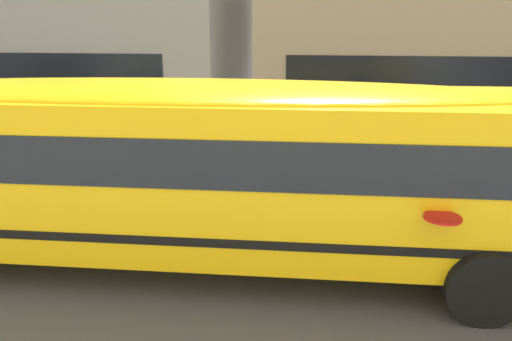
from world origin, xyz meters
name	(u,v)px	position (x,y,z in m)	size (l,w,h in m)	color
ground_plane	(74,214)	(0.00, 0.00, 0.00)	(400.00, 400.00, 0.00)	#4C4C4F
sidewalk_far	(179,133)	(0.00, 7.26, 0.01)	(120.00, 3.00, 0.01)	gray
lane_centreline	(74,214)	(0.00, 0.00, 0.00)	(110.00, 0.16, 0.01)	silver
school_bus	(194,159)	(2.85, -1.63, 1.64)	(12.43, 2.95, 2.76)	yellow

